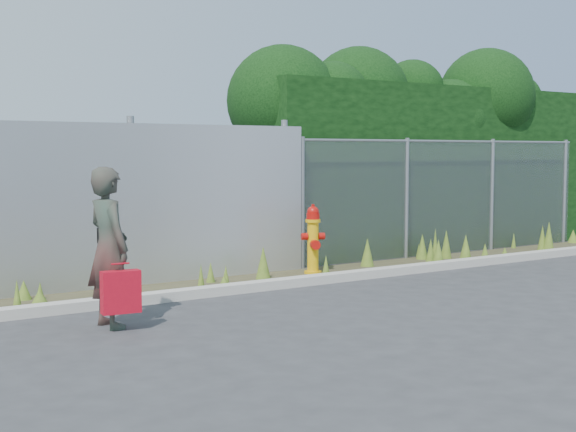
% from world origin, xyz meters
% --- Properties ---
extents(ground, '(80.00, 80.00, 0.00)m').
position_xyz_m(ground, '(0.00, 0.00, 0.00)').
color(ground, '#353537').
rests_on(ground, ground).
extents(curb, '(16.00, 0.22, 0.12)m').
position_xyz_m(curb, '(0.00, 1.80, 0.06)').
color(curb, '#B1AA9F').
rests_on(curb, ground).
extents(weed_strip, '(16.00, 1.20, 0.54)m').
position_xyz_m(weed_strip, '(0.41, 2.41, 0.13)').
color(weed_strip, '#3F3924').
rests_on(weed_strip, ground).
extents(corrugated_fence, '(8.50, 0.21, 2.30)m').
position_xyz_m(corrugated_fence, '(-3.25, 3.01, 1.10)').
color(corrugated_fence, '#ACAEB3').
rests_on(corrugated_fence, ground).
extents(chainlink_fence, '(6.50, 0.07, 2.05)m').
position_xyz_m(chainlink_fence, '(4.25, 3.00, 1.03)').
color(chainlink_fence, gray).
rests_on(chainlink_fence, ground).
extents(hedge, '(7.68, 2.15, 3.83)m').
position_xyz_m(hedge, '(4.26, 4.03, 2.06)').
color(hedge, black).
rests_on(hedge, ground).
extents(fire_hydrant, '(0.35, 0.31, 1.05)m').
position_xyz_m(fire_hydrant, '(0.88, 2.48, 0.51)').
color(fire_hydrant, '#F0B30C').
rests_on(fire_hydrant, ground).
extents(woman, '(0.45, 0.64, 1.67)m').
position_xyz_m(woman, '(-2.95, 0.80, 0.83)').
color(woman, '#0E5B47').
rests_on(woman, ground).
extents(red_tote_bag, '(0.39, 0.14, 0.51)m').
position_xyz_m(red_tote_bag, '(-2.94, 0.51, 0.41)').
color(red_tote_bag, '#B40A1C').
extents(black_shoulder_bag, '(0.22, 0.09, 0.16)m').
position_xyz_m(black_shoulder_bag, '(-2.90, 0.91, 0.95)').
color(black_shoulder_bag, black).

